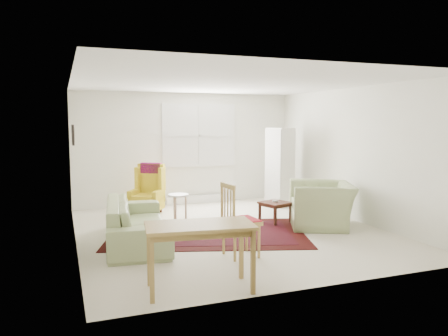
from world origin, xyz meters
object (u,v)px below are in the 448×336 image
object	(u,v)px
sofa	(137,213)
stool	(179,207)
wingback_chair	(147,189)
cabinet	(280,167)
coffee_table	(275,212)
desk	(200,257)
desk_chair	(241,220)
armchair	(321,200)

from	to	relation	value
sofa	stool	world-z (taller)	sofa
wingback_chair	cabinet	world-z (taller)	cabinet
coffee_table	desk	distance (m)	3.48
coffee_table	desk_chair	size ratio (longest dim) A/B	0.46
armchair	desk	distance (m)	3.59
armchair	coffee_table	distance (m)	0.88
stool	desk	size ratio (longest dim) A/B	0.44
coffee_table	desk_chair	distance (m)	2.18
sofa	desk_chair	xyz separation A→B (m)	(1.24, -1.21, 0.06)
wingback_chair	desk	distance (m)	4.23
cabinet	desk	xyz separation A→B (m)	(-3.13, -4.08, -0.49)
sofa	armchair	size ratio (longest dim) A/B	1.87
coffee_table	desk_chair	world-z (taller)	desk_chair
desk_chair	armchair	bearing A→B (deg)	-64.71
desk_chair	desk	bearing A→B (deg)	133.47
cabinet	armchair	bearing A→B (deg)	-99.36
armchair	coffee_table	world-z (taller)	armchair
stool	desk	xyz separation A→B (m)	(-0.64, -3.39, 0.11)
sofa	armchair	distance (m)	3.25
armchair	stool	xyz separation A→B (m)	(-2.28, 1.29, -0.21)
sofa	desk	world-z (taller)	sofa
sofa	stool	size ratio (longest dim) A/B	4.35
desk	desk_chair	size ratio (longest dim) A/B	1.14
sofa	stool	distance (m)	1.56
coffee_table	desk	size ratio (longest dim) A/B	0.41
coffee_table	stool	bearing A→B (deg)	155.12
wingback_chair	coffee_table	distance (m)	2.64
wingback_chair	desk_chair	world-z (taller)	desk_chair
armchair	desk_chair	bearing A→B (deg)	-36.09
wingback_chair	stool	bearing A→B (deg)	-29.22
armchair	cabinet	world-z (taller)	cabinet
wingback_chair	stool	distance (m)	0.98
armchair	stool	distance (m)	2.63
armchair	desk	size ratio (longest dim) A/B	1.02
cabinet	desk_chair	size ratio (longest dim) A/B	1.68
wingback_chair	cabinet	bearing A→B (deg)	30.14
stool	cabinet	xyz separation A→B (m)	(2.49, 0.69, 0.61)
wingback_chair	desk	xyz separation A→B (m)	(-0.20, -4.22, -0.14)
cabinet	coffee_table	bearing A→B (deg)	-123.72
coffee_table	desk	bearing A→B (deg)	-130.88
wingback_chair	desk_chair	xyz separation A→B (m)	(0.70, -3.25, 0.00)
cabinet	sofa	bearing A→B (deg)	-154.57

